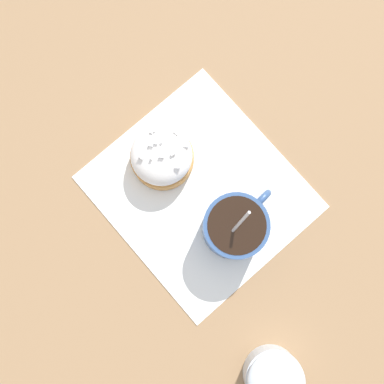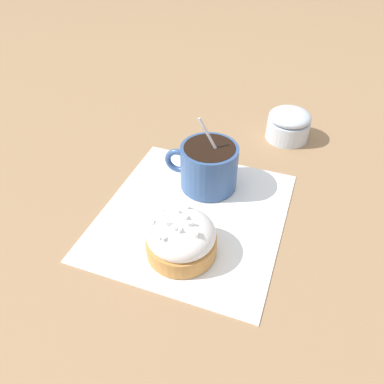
# 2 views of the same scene
# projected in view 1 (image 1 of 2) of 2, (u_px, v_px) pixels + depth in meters

# --- Properties ---
(ground_plane) EXTENTS (3.00, 3.00, 0.00)m
(ground_plane) POSITION_uv_depth(u_px,v_px,m) (200.00, 192.00, 0.63)
(ground_plane) COLOR #93704C
(paper_napkin) EXTENTS (0.27, 0.25, 0.00)m
(paper_napkin) POSITION_uv_depth(u_px,v_px,m) (200.00, 192.00, 0.63)
(paper_napkin) COLOR white
(paper_napkin) RESTS_ON ground_plane
(coffee_cup) EXTENTS (0.08, 0.11, 0.11)m
(coffee_cup) POSITION_uv_depth(u_px,v_px,m) (235.00, 226.00, 0.59)
(coffee_cup) COLOR #335184
(coffee_cup) RESTS_ON paper_napkin
(frosted_pastry) EXTENTS (0.09, 0.09, 0.06)m
(frosted_pastry) POSITION_uv_depth(u_px,v_px,m) (162.00, 156.00, 0.61)
(frosted_pastry) COLOR #C18442
(frosted_pastry) RESTS_ON paper_napkin
(sugar_bowl) EXTENTS (0.07, 0.07, 0.06)m
(sugar_bowl) POSITION_uv_depth(u_px,v_px,m) (274.00, 379.00, 0.57)
(sugar_bowl) COLOR silver
(sugar_bowl) RESTS_ON ground_plane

